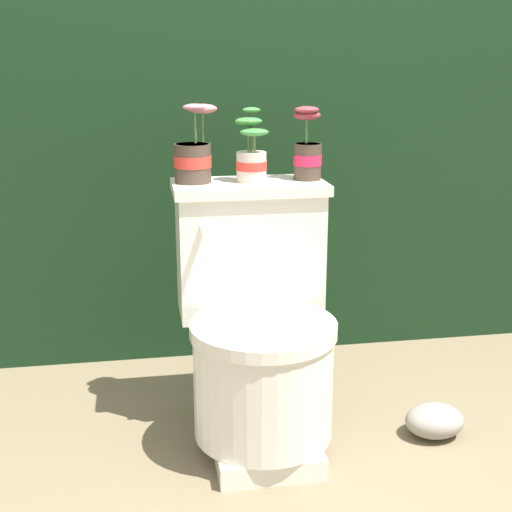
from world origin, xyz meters
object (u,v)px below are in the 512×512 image
Objects in this scene: garden_stone at (434,420)px; toilet at (258,331)px; potted_plant_left at (193,156)px; potted_plant_midleft at (251,157)px; potted_plant_middle at (307,152)px.

toilet is at bearing 170.37° from garden_stone.
potted_plant_left is 0.17m from potted_plant_midleft.
potted_plant_left reaches higher than garden_stone.
potted_plant_midleft and potted_plant_middle have the same top height.
potted_plant_middle is at bearing -1.53° from potted_plant_left.
toilet is 3.32× the size of potted_plant_left.
garden_stone is at bearing -25.44° from potted_plant_midleft.
potted_plant_midleft is at bearing 87.08° from toilet.
potted_plant_left is at bearing 173.37° from potted_plant_midleft.
potted_plant_middle is 0.90m from garden_stone.
garden_stone is at bearing -36.52° from potted_plant_middle.
potted_plant_middle is (0.34, -0.01, 0.01)m from potted_plant_left.
potted_plant_left is at bearing 132.14° from toilet.
toilet is 0.55m from potted_plant_middle.
potted_plant_midleft is 0.17m from potted_plant_middle.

